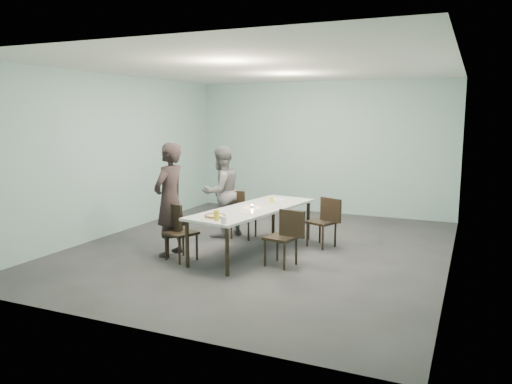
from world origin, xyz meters
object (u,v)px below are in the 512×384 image
at_px(diner_near, 170,200).
at_px(diner_far, 221,192).
at_px(chair_far_left, 240,211).
at_px(pizza, 215,216).
at_px(side_plate, 246,213).
at_px(tealight, 252,206).
at_px(chair_far_right, 325,219).
at_px(beer_glass, 216,215).
at_px(chair_near_left, 178,228).
at_px(water_tumbler, 224,220).
at_px(chair_near_right, 285,234).
at_px(amber_tumbler, 271,200).
at_px(table, 254,211).

relative_size(diner_near, diner_far, 1.08).
xyz_separation_m(chair_far_left, pizza, (0.44, -1.75, 0.27)).
xyz_separation_m(diner_far, side_plate, (1.08, -1.25, -0.08)).
xyz_separation_m(diner_far, tealight, (0.98, -0.78, -0.07)).
bearing_deg(side_plate, diner_far, 130.78).
xyz_separation_m(side_plate, tealight, (-0.10, 0.48, 0.02)).
bearing_deg(chair_far_right, chair_far_left, 21.10).
bearing_deg(pizza, beer_glass, -57.68).
relative_size(chair_near_left, water_tumbler, 9.67).
relative_size(chair_near_right, tealight, 15.54).
xyz_separation_m(diner_near, pizza, (0.96, -0.24, -0.14)).
bearing_deg(pizza, chair_far_right, 54.69).
bearing_deg(amber_tumbler, tealight, -100.66).
bearing_deg(pizza, table, 77.24).
bearing_deg(diner_far, amber_tumbler, 104.71).
height_order(chair_far_right, diner_near, diner_near).
bearing_deg(water_tumbler, diner_far, 118.60).
xyz_separation_m(chair_near_left, tealight, (0.90, 0.83, 0.27)).
bearing_deg(chair_near_right, beer_glass, 47.18).
relative_size(diner_near, amber_tumbler, 22.76).
bearing_deg(chair_near_left, side_plate, 39.50).
xyz_separation_m(diner_near, amber_tumbler, (1.24, 1.26, -0.12)).
xyz_separation_m(table, pizza, (-0.21, -0.92, 0.08)).
relative_size(diner_far, beer_glass, 11.19).
height_order(table, side_plate, side_plate).
xyz_separation_m(side_plate, beer_glass, (-0.16, -0.65, 0.07)).
relative_size(chair_far_left, diner_far, 0.52).
xyz_separation_m(diner_far, pizza, (0.80, -1.70, -0.07)).
bearing_deg(diner_far, chair_near_left, 27.89).
bearing_deg(diner_far, beer_glass, 51.04).
xyz_separation_m(diner_near, tealight, (1.14, 0.69, -0.14)).
relative_size(side_plate, amber_tumbler, 2.25).
distance_m(diner_near, beer_glass, 1.17).
bearing_deg(table, water_tumbler, -85.65).
bearing_deg(chair_near_right, side_plate, 7.50).
xyz_separation_m(chair_far_left, diner_far, (-0.36, -0.04, 0.34)).
xyz_separation_m(chair_near_left, pizza, (0.72, -0.10, 0.27)).
distance_m(chair_far_right, tealight, 1.31).
bearing_deg(beer_glass, side_plate, 76.16).
height_order(diner_near, water_tumbler, diner_near).
bearing_deg(pizza, water_tumbler, -45.90).
xyz_separation_m(diner_near, water_tumbler, (1.26, -0.55, -0.12)).
relative_size(diner_far, side_plate, 9.33).
relative_size(chair_far_left, tealight, 15.54).
bearing_deg(tealight, side_plate, -77.66).
height_order(chair_far_left, amber_tumbler, chair_far_left).
relative_size(chair_far_right, diner_far, 0.52).
bearing_deg(chair_far_right, tealight, 59.89).
bearing_deg(diner_far, pizza, 50.24).
bearing_deg(diner_far, tealight, 76.67).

